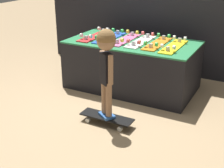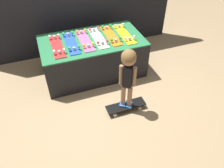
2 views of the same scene
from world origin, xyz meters
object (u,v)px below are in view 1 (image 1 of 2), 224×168
at_px(skateboard_blue_on_rack, 110,37).
at_px(skateboard_yellow_on_rack, 174,46).
at_px(skateboard_pink_on_rack, 125,39).
at_px(skateboard_orange_on_rack, 157,43).
at_px(skateboard_red_on_rack, 95,36).
at_px(skateboard_white_on_rack, 141,41).
at_px(child, 106,57).
at_px(skateboard_on_floor, 107,118).

relative_size(skateboard_blue_on_rack, skateboard_yellow_on_rack, 1.00).
xyz_separation_m(skateboard_pink_on_rack, skateboard_orange_on_rack, (0.46, 0.01, 0.00)).
bearing_deg(skateboard_yellow_on_rack, skateboard_red_on_rack, 179.93).
relative_size(skateboard_pink_on_rack, skateboard_white_on_rack, 1.00).
bearing_deg(child, skateboard_on_floor, 32.35).
bearing_deg(skateboard_blue_on_rack, child, -63.41).
distance_m(skateboard_white_on_rack, child, 1.09).
height_order(skateboard_red_on_rack, skateboard_yellow_on_rack, same).
height_order(skateboard_orange_on_rack, child, child).
distance_m(skateboard_on_floor, child, 0.70).
bearing_deg(skateboard_white_on_rack, skateboard_blue_on_rack, -178.57).
bearing_deg(skateboard_yellow_on_rack, child, -110.02).
distance_m(skateboard_blue_on_rack, skateboard_white_on_rack, 0.46).
bearing_deg(child, skateboard_white_on_rack, 126.37).
bearing_deg(skateboard_blue_on_rack, skateboard_pink_on_rack, 1.38).
relative_size(skateboard_red_on_rack, skateboard_blue_on_rack, 1.00).
bearing_deg(skateboard_red_on_rack, child, -54.02).
bearing_deg(skateboard_white_on_rack, skateboard_yellow_on_rack, -3.52).
relative_size(skateboard_blue_on_rack, skateboard_white_on_rack, 1.00).
bearing_deg(skateboard_white_on_rack, skateboard_red_on_rack, -177.76).
distance_m(skateboard_red_on_rack, skateboard_orange_on_rack, 0.92).
xyz_separation_m(skateboard_orange_on_rack, child, (-0.15, -1.09, 0.09)).
height_order(skateboard_pink_on_rack, skateboard_white_on_rack, same).
height_order(skateboard_red_on_rack, skateboard_orange_on_rack, same).
bearing_deg(skateboard_blue_on_rack, skateboard_on_floor, -63.41).
relative_size(skateboard_yellow_on_rack, child, 0.74).
relative_size(skateboard_blue_on_rack, skateboard_orange_on_rack, 1.00).
xyz_separation_m(skateboard_white_on_rack, skateboard_on_floor, (0.08, -1.08, -0.61)).
xyz_separation_m(skateboard_yellow_on_rack, skateboard_on_floor, (-0.38, -1.05, -0.61)).
distance_m(skateboard_pink_on_rack, child, 1.12).
xyz_separation_m(skateboard_blue_on_rack, child, (0.54, -1.07, 0.09)).
height_order(skateboard_blue_on_rack, skateboard_white_on_rack, same).
distance_m(skateboard_pink_on_rack, skateboard_on_floor, 1.28).
distance_m(skateboard_blue_on_rack, skateboard_orange_on_rack, 0.69).
bearing_deg(skateboard_orange_on_rack, skateboard_yellow_on_rack, -8.35).
xyz_separation_m(skateboard_red_on_rack, child, (0.77, -1.06, 0.09)).
xyz_separation_m(skateboard_white_on_rack, skateboard_orange_on_rack, (0.23, 0.01, 0.00)).
bearing_deg(skateboard_yellow_on_rack, skateboard_white_on_rack, 176.48).
bearing_deg(skateboard_pink_on_rack, skateboard_red_on_rack, -177.38).
height_order(skateboard_white_on_rack, skateboard_orange_on_rack, same).
relative_size(skateboard_orange_on_rack, skateboard_on_floor, 1.18).
bearing_deg(child, skateboard_orange_on_rack, 114.29).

